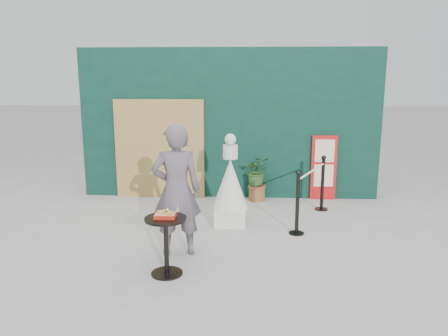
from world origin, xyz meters
TOP-DOWN VIEW (x-y plane):
  - ground at (0.00, 0.00)m, footprint 60.00×60.00m
  - back_wall at (0.00, 3.15)m, footprint 6.00×0.30m
  - bamboo_fence at (-1.40, 2.94)m, footprint 1.80×0.08m
  - woman at (-0.59, 0.07)m, footprint 0.74×0.56m
  - menu_board at (1.90, 2.95)m, footprint 0.50×0.07m
  - statue at (0.10, 1.35)m, footprint 0.60×0.60m
  - cafe_table at (-0.62, -0.59)m, footprint 0.52×0.52m
  - food_basket at (-0.62, -0.59)m, footprint 0.26×0.19m
  - planter at (0.57, 2.80)m, footprint 0.53×0.46m
  - stanchion_barrier at (1.47, 1.59)m, footprint 0.84×1.54m

SIDE VIEW (x-z plane):
  - ground at x=0.00m, z-range 0.00..0.00m
  - stanchion_barrier at x=1.47m, z-range -0.02..1.01m
  - cafe_table at x=-0.62m, z-range 0.12..0.87m
  - planter at x=0.57m, z-range 0.07..0.97m
  - statue at x=0.10m, z-range -0.14..1.40m
  - menu_board at x=1.90m, z-range 0.00..1.30m
  - food_basket at x=-0.62m, z-range 0.73..0.84m
  - woman at x=-0.59m, z-range 0.00..1.84m
  - bamboo_fence at x=-1.40m, z-range 0.00..2.00m
  - back_wall at x=0.00m, z-range 0.00..3.00m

